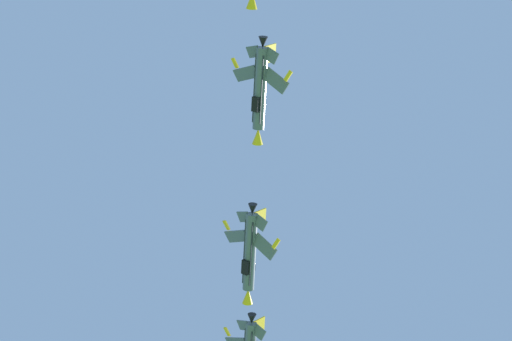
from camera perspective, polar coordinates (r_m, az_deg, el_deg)
fighter_jet_left_wing at (r=169.88m, az=-0.29°, el=-4.12°), size 11.79×12.73×6.55m
fighter_jet_right_wing at (r=165.14m, az=0.22°, el=3.97°), size 11.79×12.73×6.21m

